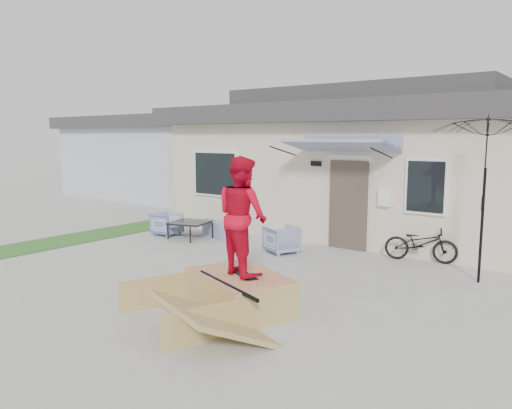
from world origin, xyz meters
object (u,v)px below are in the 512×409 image
Objects in this scene: armchair_right at (282,238)px; patio_umbrella at (484,188)px; skate_ramp at (240,292)px; skater at (242,214)px; armchair_left at (167,223)px; loveseat at (223,226)px; bicycle at (421,239)px; coffee_table at (190,230)px; skateboard at (242,273)px.

patio_umbrella is at bearing 117.84° from armchair_right.
skate_ramp is at bearing -124.59° from patio_umbrella.
skate_ramp is at bearing 89.15° from skater.
patio_umbrella reaches higher than armchair_left.
loveseat is 1.00× the size of bicycle.
armchair_left is 3.63m from armchair_right.
coffee_table is 0.51× the size of skater.
coffee_table is at bearing 89.57° from bicycle.
patio_umbrella is 1.30× the size of skater.
coffee_table is at bearing -63.24° from armchair_right.
coffee_table is (-0.51, -0.72, -0.07)m from loveseat.
coffee_table is 5.52m from skate_ramp.
armchair_right reaches higher than skateboard.
armchair_right reaches higher than coffee_table.
patio_umbrella is (6.99, 0.42, 1.52)m from coffee_table.
armchair_right is at bearing 143.63° from skateboard.
loveseat is 0.69× the size of skate_ramp.
loveseat is 5.62m from skate_ramp.
skateboard is at bearing 49.18° from armchair_right.
bicycle is at bearing 95.28° from skate_ramp.
armchair_left reaches higher than skate_ramp.
skater is (1.61, -3.42, 1.15)m from armchair_right.
skater reaches higher than armchair_left.
loveseat is 5.13m from bicycle.
coffee_table is 7.16m from patio_umbrella.
skateboard is at bearing -0.00° from skater.
skater is (5.24, -3.23, 1.15)m from armchair_left.
skater reaches higher than coffee_table.
skater is at bearing -124.77° from patio_umbrella.
loveseat is at bearing -66.62° from armchair_left.
bicycle reaches higher than skate_ramp.
armchair_left reaches higher than loveseat.
armchair_left is 6.16m from skate_ramp.
armchair_left is 0.45× the size of bicycle.
coffee_table is 0.39× the size of patio_umbrella.
armchair_left is at bearing -12.53° from skater.
skateboard is (3.90, -4.00, 0.27)m from loveseat.
armchair_left reaches higher than coffee_table.
armchair_left reaches higher than skateboard.
skate_ramp is (-1.21, -4.62, -0.21)m from bicycle.
patio_umbrella reaches higher than coffee_table.
skate_ramp is at bearing 48.60° from armchair_right.
skate_ramp is 0.30m from skateboard.
bicycle reaches higher than loveseat.
loveseat is 0.89m from coffee_table.
skate_ramp reaches higher than coffee_table.
armchair_left is 0.37× the size of skater.
patio_umbrella reaches higher than loveseat.
patio_umbrella is 4.66m from skateboard.
loveseat is 2.37m from armchair_right.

